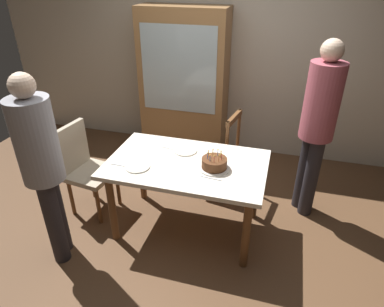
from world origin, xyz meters
TOP-DOWN VIEW (x-y plane):
  - ground at (0.00, 0.00)m, footprint 6.40×6.40m
  - back_wall at (0.00, 1.85)m, footprint 6.40×0.10m
  - dining_table at (0.00, 0.00)m, footprint 1.43×0.88m
  - birthday_cake at (0.26, -0.03)m, footprint 0.28×0.28m
  - plate_near_celebrant at (-0.39, -0.20)m, footprint 0.22×0.22m
  - plate_far_side at (-0.07, 0.20)m, footprint 0.22×0.22m
  - fork_near_celebrant at (-0.55, -0.21)m, footprint 0.18×0.02m
  - fork_far_side at (-0.23, 0.20)m, footprint 0.18×0.05m
  - fork_near_guest at (0.27, -0.19)m, footprint 0.18×0.03m
  - chair_spindle_back at (0.13, 0.76)m, footprint 0.51×0.51m
  - chair_upholstered at (-1.10, 0.02)m, footprint 0.50×0.49m
  - person_celebrant at (-0.99, -0.65)m, footprint 0.32×0.32m
  - person_guest at (1.10, 0.62)m, footprint 0.32×0.32m
  - china_cabinet at (-0.50, 1.56)m, footprint 1.10×0.45m

SIDE VIEW (x-z plane):
  - ground at x=0.00m, z-range 0.00..0.00m
  - chair_spindle_back at x=0.13m, z-range -0.02..0.93m
  - chair_upholstered at x=-1.10m, z-range 0.06..1.01m
  - dining_table at x=0.00m, z-range 0.27..1.03m
  - fork_near_celebrant at x=-0.55m, z-range 0.75..0.76m
  - fork_far_side at x=-0.23m, z-range 0.75..0.76m
  - fork_near_guest at x=0.27m, z-range 0.75..0.76m
  - plate_near_celebrant at x=-0.39m, z-range 0.75..0.76m
  - plate_far_side at x=-0.07m, z-range 0.75..0.76m
  - birthday_cake at x=0.26m, z-range 0.72..0.88m
  - china_cabinet at x=-0.50m, z-range 0.00..1.90m
  - person_celebrant at x=-0.99m, z-range 0.12..1.79m
  - person_guest at x=1.10m, z-range 0.13..1.91m
  - back_wall at x=0.00m, z-range 0.00..2.60m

